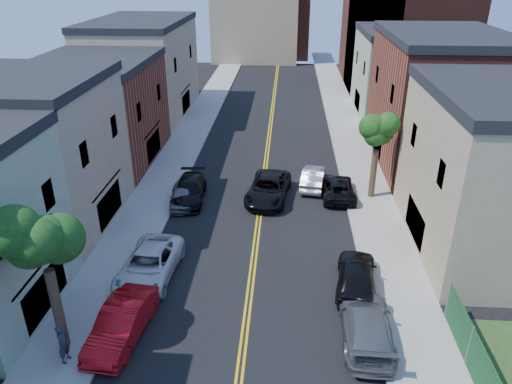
% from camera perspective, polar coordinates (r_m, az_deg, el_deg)
% --- Properties ---
extents(sidewalk_left, '(3.20, 100.00, 0.15)m').
position_cam_1_polar(sidewalk_left, '(45.56, -8.62, 5.59)').
color(sidewalk_left, gray).
rests_on(sidewalk_left, ground).
extents(sidewalk_right, '(3.20, 100.00, 0.15)m').
position_cam_1_polar(sidewalk_right, '(44.98, 11.55, 5.09)').
color(sidewalk_right, gray).
rests_on(sidewalk_right, ground).
extents(curb_left, '(0.30, 100.00, 0.15)m').
position_cam_1_polar(curb_left, '(45.22, -6.44, 5.57)').
color(curb_left, gray).
rests_on(curb_left, ground).
extents(curb_right, '(0.30, 100.00, 0.15)m').
position_cam_1_polar(curb_right, '(44.77, 9.32, 5.18)').
color(curb_right, gray).
rests_on(curb_right, ground).
extents(bldg_left_tan_near, '(9.00, 10.00, 9.00)m').
position_cam_1_polar(bldg_left_tan_near, '(32.92, -24.96, 3.65)').
color(bldg_left_tan_near, '#998466').
rests_on(bldg_left_tan_near, ground).
extents(bldg_left_brick, '(9.00, 12.00, 8.00)m').
position_cam_1_polar(bldg_left_brick, '(42.48, -18.24, 8.68)').
color(bldg_left_brick, brown).
rests_on(bldg_left_brick, ground).
extents(bldg_left_tan_far, '(9.00, 16.00, 9.50)m').
position_cam_1_polar(bldg_left_tan_far, '(55.15, -13.20, 13.81)').
color(bldg_left_tan_far, '#998466').
rests_on(bldg_left_tan_far, ground).
extents(bldg_right_tan, '(9.00, 12.00, 9.00)m').
position_cam_1_polar(bldg_right_tan, '(30.64, 27.22, 1.62)').
color(bldg_right_tan, '#998466').
rests_on(bldg_right_tan, ground).
extents(bldg_right_brick, '(9.00, 14.00, 10.00)m').
position_cam_1_polar(bldg_right_brick, '(42.96, 20.65, 9.90)').
color(bldg_right_brick, brown).
rests_on(bldg_right_brick, ground).
extents(bldg_right_palegrn, '(9.00, 12.00, 8.50)m').
position_cam_1_polar(bldg_right_palegrn, '(56.32, 16.79, 13.12)').
color(bldg_right_palegrn, gray).
rests_on(bldg_right_palegrn, ground).
extents(church, '(16.20, 14.20, 22.60)m').
position_cam_1_polar(church, '(70.88, 16.51, 18.04)').
color(church, '#4C2319').
rests_on(church, ground).
extents(backdrop_left, '(14.00, 8.00, 12.00)m').
position_cam_1_polar(backdrop_left, '(84.50, -0.12, 19.26)').
color(backdrop_left, '#998466').
rests_on(backdrop_left, ground).
extents(backdrop_center, '(10.00, 8.00, 10.00)m').
position_cam_1_polar(backdrop_center, '(88.42, 2.80, 18.87)').
color(backdrop_center, brown).
rests_on(backdrop_center, ground).
extents(tree_left_mid, '(5.20, 5.20, 9.29)m').
position_cam_1_polar(tree_left_mid, '(20.50, -24.44, -2.71)').
color(tree_left_mid, '#37271B').
rests_on(tree_left_mid, sidewalk_left).
extents(tree_right_far, '(4.40, 4.40, 8.03)m').
position_cam_1_polar(tree_right_far, '(33.84, 14.41, 8.11)').
color(tree_right_far, '#37271B').
rests_on(tree_right_far, sidewalk_right).
extents(red_sedan, '(2.28, 5.15, 1.64)m').
position_cam_1_polar(red_sedan, '(23.26, -15.60, -14.70)').
color(red_sedan, '#AE0B12').
rests_on(red_sedan, ground).
extents(white_pickup, '(2.98, 5.89, 1.60)m').
position_cam_1_polar(white_pickup, '(26.77, -12.54, -8.41)').
color(white_pickup, silver).
rests_on(white_pickup, ground).
extents(grey_car_left, '(2.11, 4.14, 1.35)m').
position_cam_1_polar(grey_car_left, '(34.06, -8.76, -0.48)').
color(grey_car_left, slate).
rests_on(grey_car_left, ground).
extents(black_car_left, '(2.43, 5.36, 1.52)m').
position_cam_1_polar(black_car_left, '(34.62, -7.92, 0.19)').
color(black_car_left, black).
rests_on(black_car_left, ground).
extents(grey_car_right, '(2.42, 5.57, 1.60)m').
position_cam_1_polar(grey_car_right, '(22.99, 12.93, -14.99)').
color(grey_car_right, '#53555A').
rests_on(grey_car_right, ground).
extents(black_car_right, '(2.63, 5.18, 1.69)m').
position_cam_1_polar(black_car_right, '(25.81, 11.81, -9.63)').
color(black_car_right, black).
rests_on(black_car_right, ground).
extents(silver_car_right, '(2.19, 4.73, 1.50)m').
position_cam_1_polar(silver_car_right, '(36.65, 6.80, 1.74)').
color(silver_car_right, '#A0A2A7').
rests_on(silver_car_right, ground).
extents(dark_car_right_far, '(2.37, 4.96, 1.37)m').
position_cam_1_polar(dark_car_right_far, '(35.36, 9.65, 0.50)').
color(dark_car_right_far, black).
rests_on(dark_car_right_far, ground).
extents(black_suv_lane, '(3.44, 6.17, 1.63)m').
position_cam_1_polar(black_suv_lane, '(34.47, 1.48, 0.43)').
color(black_suv_lane, black).
rests_on(black_suv_lane, ground).
extents(pedestrian_left, '(0.51, 0.71, 1.84)m').
position_cam_1_polar(pedestrian_left, '(22.62, -21.83, -16.34)').
color(pedestrian_left, '#27282F').
rests_on(pedestrian_left, sidewalk_left).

